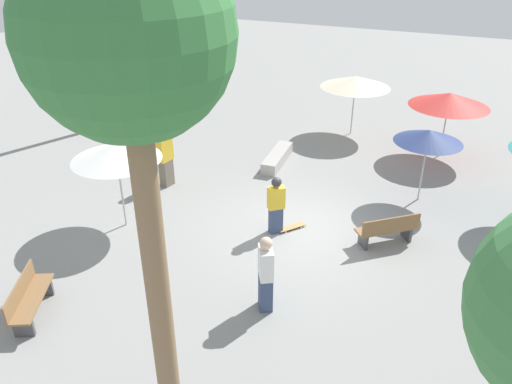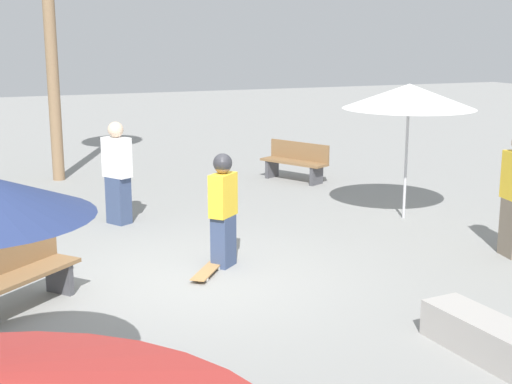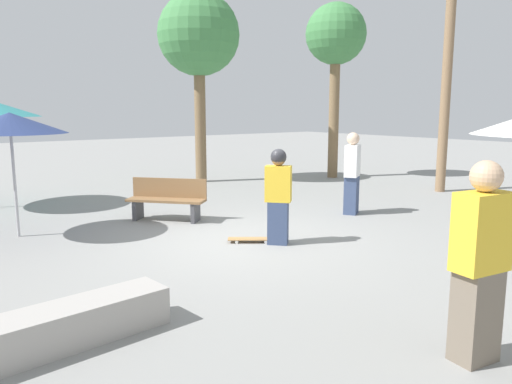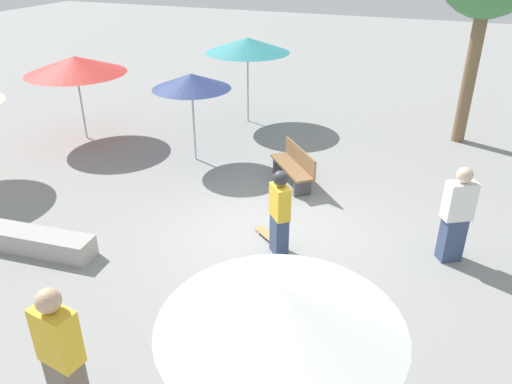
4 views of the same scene
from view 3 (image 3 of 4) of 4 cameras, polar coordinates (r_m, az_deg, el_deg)
The scene contains 10 objects.
ground_plane at distance 8.64m, azimuth -1.47°, elevation -5.69°, with size 60.00×60.00×0.00m, color gray.
skater_main at distance 8.33m, azimuth 2.56°, elevation -0.14°, with size 0.48×0.46×1.61m.
skateboard at distance 8.58m, azimuth -0.55°, elevation -5.40°, with size 0.64×0.76×0.07m.
concrete_ledge at distance 5.28m, azimuth -21.58°, elevation -14.23°, with size 0.68×2.21×0.39m.
bench_far at distance 10.37m, azimuth -10.12°, elevation -0.86°, with size 1.50×1.38×0.85m.
shade_umbrella_navy at distance 9.69m, azimuth -26.31°, elevation 7.06°, with size 1.91×1.91×2.20m.
palm_tree_right at distance 16.89m, azimuth 9.11°, elevation 16.93°, with size 1.94×1.94×5.60m.
palm_tree_center_right at distance 15.79m, azimuth -6.56°, elevation 17.22°, with size 2.47×2.47×5.71m.
bystander_watching at distance 10.96m, azimuth 10.92°, elevation 2.07°, with size 0.48×0.55×1.77m.
bystander_far at distance 4.86m, azimuth 24.20°, elevation -7.48°, with size 0.35×0.54×1.83m.
Camera 3 is at (-6.74, 4.92, 2.26)m, focal length 35.00 mm.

